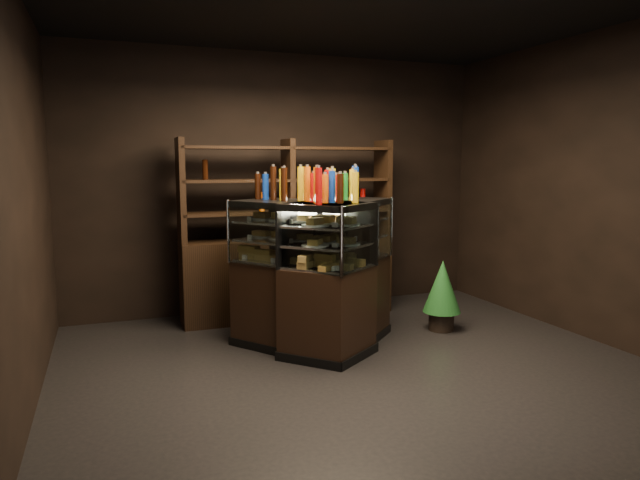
# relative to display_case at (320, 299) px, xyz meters

# --- Properties ---
(ground) EXTENTS (5.00, 5.00, 0.00)m
(ground) POSITION_rel_display_case_xyz_m (0.11, -0.91, -0.47)
(ground) COLOR black
(ground) RESTS_ON ground
(room_shell) EXTENTS (5.02, 5.02, 3.01)m
(room_shell) POSITION_rel_display_case_xyz_m (0.11, -0.91, 1.47)
(room_shell) COLOR black
(room_shell) RESTS_ON ground
(display_case) EXTENTS (1.67, 1.42, 1.40)m
(display_case) POSITION_rel_display_case_xyz_m (0.00, 0.00, 0.00)
(display_case) COLOR black
(display_case) RESTS_ON ground
(food_display) EXTENTS (1.26, 1.05, 0.43)m
(food_display) POSITION_rel_display_case_xyz_m (-0.00, -0.00, 0.59)
(food_display) COLOR #B38C40
(food_display) RESTS_ON display_case
(bottles_top) EXTENTS (1.09, 0.91, 0.30)m
(bottles_top) POSITION_rel_display_case_xyz_m (0.00, 0.00, 1.06)
(bottles_top) COLOR silver
(bottles_top) RESTS_ON display_case
(potted_conifer) EXTENTS (0.39, 0.39, 0.84)m
(potted_conifer) POSITION_rel_display_case_xyz_m (1.38, 0.06, 0.01)
(potted_conifer) COLOR black
(potted_conifer) RESTS_ON ground
(back_shelving) EXTENTS (2.40, 0.44, 2.00)m
(back_shelving) POSITION_rel_display_case_xyz_m (0.05, 1.14, 0.13)
(back_shelving) COLOR black
(back_shelving) RESTS_ON ground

